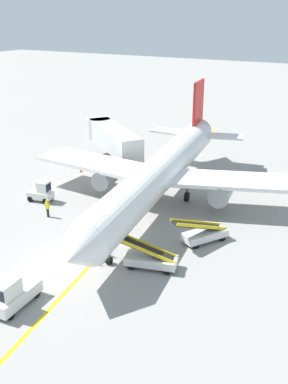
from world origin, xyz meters
The scene contains 13 objects.
ground_plane centered at (0.00, 0.00, 0.00)m, with size 300.00×300.00×0.00m, color gray.
taxi_line_yellow centered at (1.22, 5.00, 0.00)m, with size 0.30×80.00×0.01m, color yellow.
airliner centered at (1.13, 13.61, 3.42)m, with size 28.26×35.27×10.10m.
jet_bridge centered at (-9.97, 21.45, 3.54)m, with size 11.75×9.65×4.85m.
pushback_tug centered at (0.45, -5.63, 0.99)m, with size 2.15×3.72×2.20m.
baggage_tug_near_wing centered at (-9.44, 8.30, 0.93)m, with size 2.61×1.75×2.10m.
belt_loader_forward_hold centered at (7.75, 8.45, 0.78)m, with size 3.64×4.94×2.59m.
belt_loader_aft_hold centered at (5.83, 2.82, 0.78)m, with size 5.16×2.55×2.59m.
baggage_cart_empty_trailing centered at (0.84, 2.07, 0.47)m, with size 3.84×2.00×0.94m.
ground_crew_marshaller centered at (-6.48, 5.77, 0.91)m, with size 0.36×0.24×1.70m.
safety_cone_nose_left centered at (-3.39, 18.17, 0.22)m, with size 0.36×0.36×0.44m, color orange.
safety_cone_nose_right centered at (1.86, 5.27, 0.22)m, with size 0.36×0.36×0.44m, color orange.
safety_cone_wingtip_left centered at (-11.38, 17.12, 0.22)m, with size 0.36×0.36×0.44m, color orange.
Camera 1 is at (19.39, -21.75, 17.46)m, focal length 41.29 mm.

